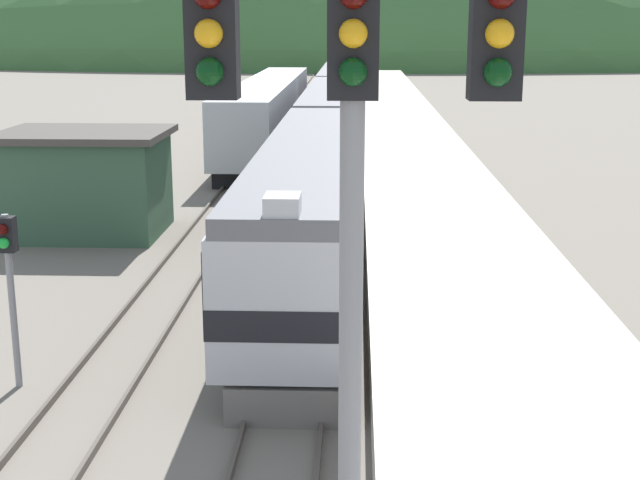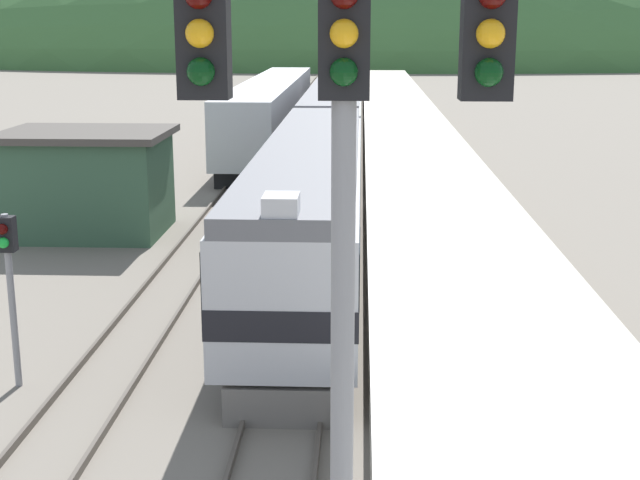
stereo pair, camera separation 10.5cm
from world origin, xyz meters
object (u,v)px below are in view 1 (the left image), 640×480
carriage_second (331,123)px  carriage_fifth (346,66)px  signal_post_siding (9,264)px  siding_train (269,112)px  signal_mast_main (352,186)px  carriage_third (339,93)px  express_train_lead_car (310,205)px  carriage_fourth (343,76)px

carriage_second → carriage_fifth: 61.63m
signal_post_siding → siding_train: bearing=87.4°
carriage_second → signal_post_siding: 30.13m
siding_train → signal_mast_main: (5.21, -46.36, 4.02)m
carriage_third → siding_train: size_ratio=0.66×
express_train_lead_car → carriage_fifth: express_train_lead_car is taller
carriage_third → signal_mast_main: size_ratio=2.24×
siding_train → express_train_lead_car: bearing=-82.1°
express_train_lead_car → siding_train: bearing=97.9°
express_train_lead_car → carriage_second: (0.00, 21.27, -0.01)m
siding_train → signal_post_siding: 36.58m
carriage_fourth → signal_mast_main: 80.61m
carriage_fifth → siding_train: carriage_fifth is taller
carriage_fourth → signal_mast_main: size_ratio=2.24×
signal_mast_main → carriage_fifth: bearing=90.7°
carriage_third → carriage_fifth: same height
express_train_lead_car → siding_train: 28.48m
signal_post_siding → carriage_second: bearing=79.3°
express_train_lead_car → carriage_second: 21.27m
signal_mast_main → carriage_third: bearing=91.2°
carriage_fourth → carriage_fifth: same height
carriage_second → signal_post_siding: bearing=-100.7°
carriage_second → signal_mast_main: (1.28, -39.42, 3.89)m
express_train_lead_car → siding_train: (-3.93, 28.21, -0.14)m
carriage_fifth → signal_post_siding: carriage_fifth is taller
express_train_lead_car → carriage_fifth: 82.90m
carriage_fourth → carriage_second: bearing=-90.0°
carriage_fourth → signal_mast_main: signal_mast_main is taller
carriage_third → signal_post_siding: size_ratio=5.40×
carriage_second → carriage_fourth: size_ratio=1.00×
carriage_third → carriage_fourth: bearing=90.0°
signal_mast_main → express_train_lead_car: bearing=94.0°
express_train_lead_car → carriage_fifth: bearing=90.0°
carriage_second → carriage_fourth: 41.08m
carriage_fourth → siding_train: bearing=-96.6°
carriage_fourth → carriage_fifth: size_ratio=1.00×
carriage_third → carriage_fifth: size_ratio=1.00×
carriage_third → express_train_lead_car: bearing=-90.0°
signal_mast_main → signal_post_siding: 12.48m
carriage_fifth → carriage_second: bearing=-90.0°
express_train_lead_car → signal_post_siding: (-5.61, -8.33, 0.45)m
carriage_second → signal_mast_main: size_ratio=2.24×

